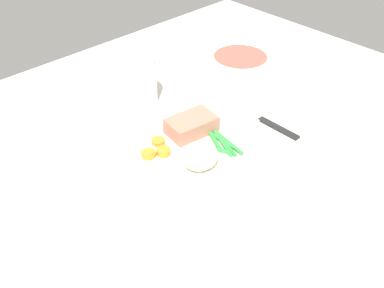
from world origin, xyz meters
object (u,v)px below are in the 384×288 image
dinner_plate (192,152)px  fork (110,206)px  knife (257,117)px  meat_portion (191,125)px  water_glass (138,85)px  salad_bowl (240,64)px

dinner_plate → fork: bearing=-179.2°
knife → meat_portion: bearing=161.5°
knife → water_glass: 24.44cm
meat_portion → salad_bowl: meat_portion is taller
fork → water_glass: (21.64, 20.17, 4.03)cm
meat_portion → knife: size_ratio=0.42×
fork → knife: knife is taller
knife → salad_bowl: 18.22cm
dinner_plate → meat_portion: size_ratio=2.78×
fork → knife: (34.81, -0.03, -0.00)cm
dinner_plate → salad_bowl: size_ratio=1.71×
meat_portion → fork: 21.41cm
meat_portion → salad_bowl: size_ratio=0.62×
dinner_plate → knife: size_ratio=1.17×
dinner_plate → knife: bearing=-0.9°
meat_portion → fork: bearing=-169.0°
dinner_plate → knife: 17.25cm
dinner_plate → salad_bowl: (28.24, 14.06, 1.61)cm
water_glass → dinner_plate: bearing=-101.6°
meat_portion → water_glass: size_ratio=0.87×
salad_bowl → water_glass: bearing=166.4°
fork → water_glass: 29.86cm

